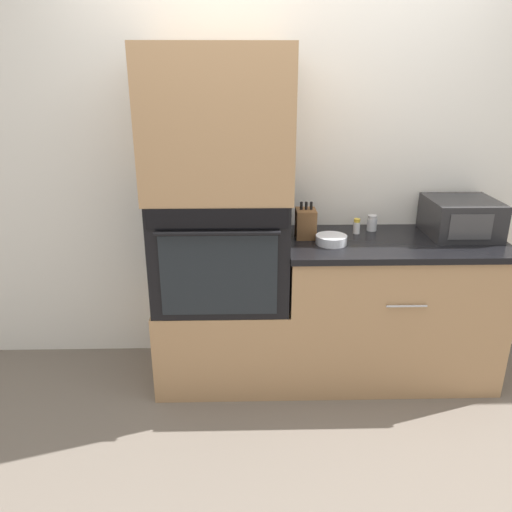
# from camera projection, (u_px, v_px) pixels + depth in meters

# --- Properties ---
(ground_plane) EXTENTS (12.00, 12.00, 0.00)m
(ground_plane) POSITION_uv_depth(u_px,v_px,m) (289.00, 401.00, 2.88)
(ground_plane) COLOR #6B6056
(wall_back) EXTENTS (8.00, 0.05, 2.50)m
(wall_back) POSITION_uv_depth(u_px,v_px,m) (285.00, 165.00, 3.03)
(wall_back) COLOR silver
(wall_back) RESTS_ON ground_plane
(oven_cabinet_base) EXTENTS (0.77, 0.60, 0.53)m
(oven_cabinet_base) POSITION_uv_depth(u_px,v_px,m) (223.00, 336.00, 3.06)
(oven_cabinet_base) COLOR #A87F56
(oven_cabinet_base) RESTS_ON ground_plane
(wall_oven) EXTENTS (0.75, 0.64, 0.62)m
(wall_oven) POSITION_uv_depth(u_px,v_px,m) (221.00, 248.00, 2.86)
(wall_oven) COLOR black
(wall_oven) RESTS_ON oven_cabinet_base
(oven_cabinet_upper) EXTENTS (0.77, 0.60, 0.77)m
(oven_cabinet_upper) POSITION_uv_depth(u_px,v_px,m) (218.00, 123.00, 2.62)
(oven_cabinet_upper) COLOR #A87F56
(oven_cabinet_upper) RESTS_ON wall_oven
(counter_unit) EXTENTS (1.26, 0.63, 0.88)m
(counter_unit) POSITION_uv_depth(u_px,v_px,m) (388.00, 308.00, 3.02)
(counter_unit) COLOR #A87F56
(counter_unit) RESTS_ON ground_plane
(microwave) EXTENTS (0.39, 0.39, 0.21)m
(microwave) POSITION_uv_depth(u_px,v_px,m) (461.00, 217.00, 2.92)
(microwave) COLOR #232326
(microwave) RESTS_ON counter_unit
(knife_block) EXTENTS (0.11, 0.14, 0.21)m
(knife_block) POSITION_uv_depth(u_px,v_px,m) (306.00, 223.00, 2.88)
(knife_block) COLOR brown
(knife_block) RESTS_ON counter_unit
(bowl) EXTENTS (0.18, 0.18, 0.05)m
(bowl) POSITION_uv_depth(u_px,v_px,m) (331.00, 240.00, 2.79)
(bowl) COLOR silver
(bowl) RESTS_ON counter_unit
(condiment_jar_near) EXTENTS (0.04, 0.04, 0.09)m
(condiment_jar_near) POSITION_uv_depth(u_px,v_px,m) (357.00, 226.00, 2.97)
(condiment_jar_near) COLOR silver
(condiment_jar_near) RESTS_ON counter_unit
(condiment_jar_mid) EXTENTS (0.06, 0.06, 0.09)m
(condiment_jar_mid) POSITION_uv_depth(u_px,v_px,m) (372.00, 223.00, 3.02)
(condiment_jar_mid) COLOR silver
(condiment_jar_mid) RESTS_ON counter_unit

